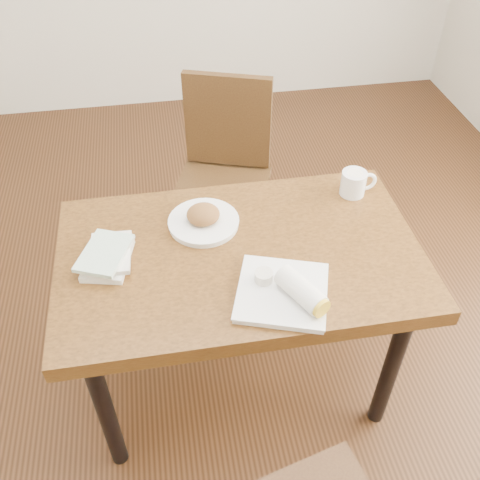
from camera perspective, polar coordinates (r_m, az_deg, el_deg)
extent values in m
cube|color=#472814|center=(2.38, 0.00, -14.42)|extent=(4.00, 5.00, 0.01)
cube|color=brown|center=(1.81, 0.00, -1.86)|extent=(1.22, 0.74, 0.06)
cylinder|color=black|center=(1.95, -14.19, -17.17)|extent=(0.06, 0.06, 0.69)
cylinder|color=black|center=(2.06, 15.85, -12.87)|extent=(0.06, 0.06, 0.69)
cylinder|color=black|center=(2.27, -13.99, -5.31)|extent=(0.06, 0.06, 0.69)
cylinder|color=black|center=(2.37, 11.10, -2.28)|extent=(0.06, 0.06, 0.69)
cylinder|color=#432E13|center=(2.77, 2.47, 3.06)|extent=(0.04, 0.04, 0.45)
cylinder|color=#432E13|center=(2.82, -4.80, 3.83)|extent=(0.04, 0.04, 0.45)
cylinder|color=#432E13|center=(2.50, 1.35, -2.12)|extent=(0.04, 0.04, 0.45)
cylinder|color=#432E13|center=(2.56, -6.63, -1.16)|extent=(0.04, 0.04, 0.45)
cube|color=#432E13|center=(2.50, -2.03, 5.23)|extent=(0.54, 0.54, 0.04)
cube|color=#432E13|center=(2.51, -1.32, 12.57)|extent=(0.39, 0.17, 0.45)
cylinder|color=white|center=(1.89, -3.89, 1.82)|extent=(0.25, 0.25, 0.02)
cylinder|color=white|center=(1.88, -3.91, 2.07)|extent=(0.25, 0.25, 0.01)
ellipsoid|color=#B27538|center=(1.86, -3.95, 2.74)|extent=(0.13, 0.13, 0.06)
cylinder|color=white|center=(2.04, 11.98, 5.95)|extent=(0.09, 0.09, 0.09)
torus|color=white|center=(2.06, 13.39, 6.08)|extent=(0.08, 0.02, 0.08)
cylinder|color=tan|center=(2.02, 12.16, 6.92)|extent=(0.08, 0.08, 0.01)
cylinder|color=#F2E5CC|center=(2.02, 12.17, 6.99)|extent=(0.06, 0.06, 0.00)
cube|color=white|center=(1.65, 4.50, -5.70)|extent=(0.34, 0.34, 0.02)
cube|color=white|center=(1.64, 4.52, -5.44)|extent=(0.34, 0.34, 0.01)
cylinder|color=white|center=(1.60, 6.51, -5.33)|extent=(0.14, 0.18, 0.07)
cylinder|color=yellow|center=(1.56, 8.57, -7.12)|extent=(0.06, 0.05, 0.06)
cylinder|color=silver|center=(1.65, 2.55, -3.89)|extent=(0.06, 0.06, 0.03)
cylinder|color=red|center=(1.65, 2.57, -3.60)|extent=(0.05, 0.05, 0.01)
cube|color=white|center=(1.80, -13.91, -2.05)|extent=(0.18, 0.22, 0.02)
cube|color=silver|center=(1.79, -13.68, -1.38)|extent=(0.14, 0.20, 0.02)
cube|color=#77B38C|center=(1.77, -14.27, -1.34)|extent=(0.20, 0.23, 0.01)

